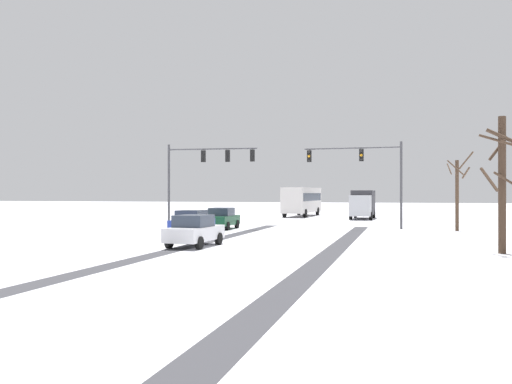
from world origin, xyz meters
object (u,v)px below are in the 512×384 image
object	(u,v)px
car_dark_green_lead	(222,218)
car_white_third	(194,231)
traffic_signal_near_left	(204,166)
bare_tree_sidewalk_mid	(502,180)
box_truck_delivery	(363,203)
traffic_signal_near_right	(366,167)
car_blue_second	(192,222)
bus_oncoming	(302,199)
bare_tree_sidewalk_far	(458,191)

from	to	relation	value
car_dark_green_lead	car_white_third	size ratio (longest dim) A/B	0.99
traffic_signal_near_left	bare_tree_sidewalk_mid	size ratio (longest dim) A/B	1.14
traffic_signal_near_left	box_truck_delivery	distance (m)	22.39
traffic_signal_near_right	box_truck_delivery	distance (m)	17.88
car_dark_green_lead	bare_tree_sidewalk_mid	xyz separation A→B (m)	(17.51, -12.53, 2.49)
car_white_third	box_truck_delivery	bearing A→B (deg)	79.10
car_blue_second	bus_oncoming	world-z (taller)	bus_oncoming
box_truck_delivery	bare_tree_sidewalk_mid	size ratio (longest dim) A/B	1.20
car_blue_second	car_white_third	world-z (taller)	same
car_blue_second	bare_tree_sidewalk_far	xyz separation A→B (m)	(17.11, 8.45, 2.08)
bus_oncoming	bare_tree_sidewalk_mid	xyz separation A→B (m)	(15.71, -37.02, 1.31)
box_truck_delivery	bus_oncoming	bearing A→B (deg)	145.37
car_blue_second	car_white_third	xyz separation A→B (m)	(2.97, -7.12, 0.00)
bare_tree_sidewalk_far	car_blue_second	bearing A→B (deg)	-153.72
bare_tree_sidewalk_far	bus_oncoming	bearing A→B (deg)	124.74
car_blue_second	box_truck_delivery	distance (m)	27.02
car_dark_green_lead	bus_oncoming	world-z (taller)	bus_oncoming
traffic_signal_near_left	bare_tree_sidewalk_mid	world-z (taller)	traffic_signal_near_left
car_dark_green_lead	car_white_third	distance (m)	13.46
traffic_signal_near_right	bare_tree_sidewalk_mid	bearing A→B (deg)	-64.35
car_white_third	bare_tree_sidewalk_far	size ratio (longest dim) A/B	0.73
bare_tree_sidewalk_far	car_dark_green_lead	bearing A→B (deg)	-171.88
bare_tree_sidewalk_mid	car_blue_second	bearing A→B (deg)	159.58
bus_oncoming	bare_tree_sidewalk_far	world-z (taller)	bare_tree_sidewalk_far
car_white_third	box_truck_delivery	xyz separation A→B (m)	(6.26, 32.50, 0.82)
bus_oncoming	box_truck_delivery	world-z (taller)	bus_oncoming
traffic_signal_near_right	bus_oncoming	world-z (taller)	traffic_signal_near_right
car_blue_second	car_white_third	bearing A→B (deg)	-67.37
car_dark_green_lead	bare_tree_sidewalk_far	distance (m)	17.39
car_white_third	bare_tree_sidewalk_mid	size ratio (longest dim) A/B	0.67
bare_tree_sidewalk_mid	bare_tree_sidewalk_far	xyz separation A→B (m)	(-0.42, 14.97, -0.41)
box_truck_delivery	bare_tree_sidewalk_far	distance (m)	18.72
car_dark_green_lead	box_truck_delivery	distance (m)	21.46
traffic_signal_near_right	car_dark_green_lead	bearing A→B (deg)	-170.32
traffic_signal_near_left	car_dark_green_lead	world-z (taller)	traffic_signal_near_left
bare_tree_sidewalk_far	traffic_signal_near_left	bearing A→B (deg)	-172.31
traffic_signal_near_right	bare_tree_sidewalk_mid	distance (m)	15.97
traffic_signal_near_left	bus_oncoming	size ratio (longest dim) A/B	0.64
car_white_third	bare_tree_sidewalk_mid	xyz separation A→B (m)	(14.56, 0.60, 2.49)
bare_tree_sidewalk_mid	bare_tree_sidewalk_far	distance (m)	14.98
car_dark_green_lead	traffic_signal_near_left	bearing A→B (deg)	-177.48
bus_oncoming	traffic_signal_near_right	bearing A→B (deg)	-68.75
bus_oncoming	car_white_third	bearing A→B (deg)	-88.25
car_white_third	bare_tree_sidewalk_far	xyz separation A→B (m)	(14.14, 15.57, 2.08)
traffic_signal_near_right	traffic_signal_near_left	xyz separation A→B (m)	(-12.06, -1.87, 0.13)
traffic_signal_near_right	bare_tree_sidewalk_far	xyz separation A→B (m)	(6.47, 0.63, -1.79)
traffic_signal_near_left	car_dark_green_lead	xyz separation A→B (m)	(1.44, 0.06, -4.01)
bus_oncoming	bare_tree_sidewalk_mid	size ratio (longest dim) A/B	1.79
car_dark_green_lead	car_blue_second	xyz separation A→B (m)	(-0.02, -6.01, 0.00)
car_white_third	traffic_signal_near_right	bearing A→B (deg)	62.83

